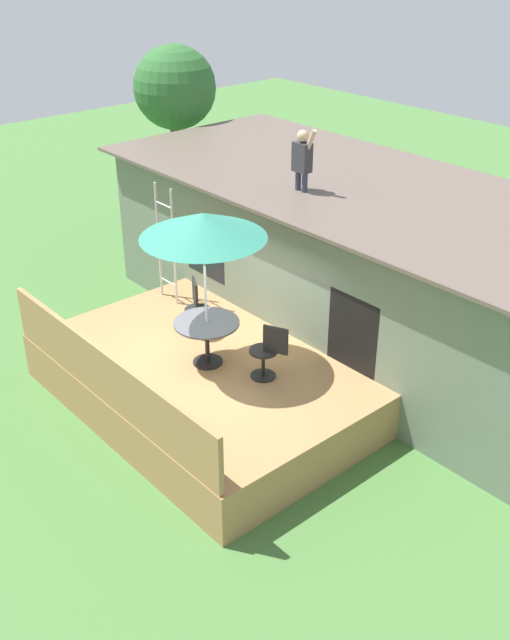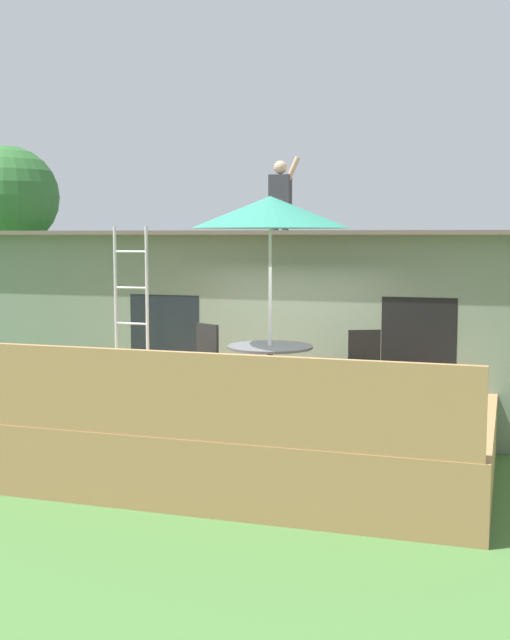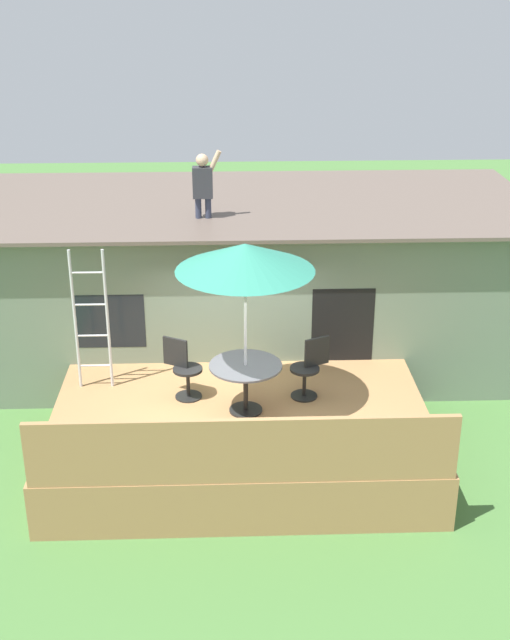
{
  "view_description": "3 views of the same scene",
  "coord_description": "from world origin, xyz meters",
  "views": [
    {
      "loc": [
        8.22,
        -6.1,
        7.1
      ],
      "look_at": [
        0.29,
        0.81,
        1.37
      ],
      "focal_mm": 41.67,
      "sensor_mm": 36.0,
      "label": 1
    },
    {
      "loc": [
        2.84,
        -9.34,
        2.88
      ],
      "look_at": [
        -0.31,
        0.61,
        1.78
      ],
      "focal_mm": 45.53,
      "sensor_mm": 36.0,
      "label": 2
    },
    {
      "loc": [
        -0.18,
        -10.53,
        6.77
      ],
      "look_at": [
        0.23,
        0.49,
        2.02
      ],
      "focal_mm": 46.63,
      "sensor_mm": 36.0,
      "label": 3
    }
  ],
  "objects": [
    {
      "name": "ground_plane",
      "position": [
        0.0,
        0.0,
        0.0
      ],
      "size": [
        40.0,
        40.0,
        0.0
      ],
      "primitive_type": "plane",
      "color": "#477538"
    },
    {
      "name": "house",
      "position": [
        0.0,
        3.6,
        1.48
      ],
      "size": [
        10.5,
        4.5,
        2.94
      ],
      "color": "slate",
      "rests_on": "ground"
    },
    {
      "name": "deck",
      "position": [
        0.0,
        0.0,
        0.4
      ],
      "size": [
        5.45,
        3.71,
        0.8
      ],
      "primitive_type": "cube",
      "color": "#A87A4C",
      "rests_on": "ground"
    },
    {
      "name": "deck_railing",
      "position": [
        0.0,
        -1.8,
        1.25
      ],
      "size": [
        5.35,
        0.08,
        0.9
      ],
      "primitive_type": "cube",
      "color": "#A87A4C",
      "rests_on": "deck"
    },
    {
      "name": "patio_table",
      "position": [
        0.08,
        -0.01,
        1.39
      ],
      "size": [
        1.04,
        1.04,
        0.74
      ],
      "color": "black",
      "rests_on": "deck"
    },
    {
      "name": "patio_umbrella",
      "position": [
        0.08,
        -0.01,
        3.15
      ],
      "size": [
        1.9,
        1.9,
        2.54
      ],
      "color": "silver",
      "rests_on": "deck"
    },
    {
      "name": "step_ladder",
      "position": [
        -2.18,
        0.84,
        1.9
      ],
      "size": [
        0.52,
        0.04,
        2.2
      ],
      "color": "silver",
      "rests_on": "deck"
    },
    {
      "name": "person_figure",
      "position": [
        -0.52,
        2.58,
        3.55
      ],
      "size": [
        0.47,
        0.2,
        1.11
      ],
      "color": "#33384C",
      "rests_on": "house"
    },
    {
      "name": "patio_chair_left",
      "position": [
        -0.83,
        0.48,
        1.26
      ],
      "size": [
        0.58,
        0.44,
        0.92
      ],
      "rotation": [
        0.0,
        0.0,
        -0.49
      ],
      "color": "black",
      "rests_on": "deck"
    },
    {
      "name": "patio_chair_right",
      "position": [
        1.03,
        0.42,
        1.26
      ],
      "size": [
        0.59,
        0.44,
        0.92
      ],
      "rotation": [
        0.0,
        0.0,
        -2.71
      ],
      "color": "black",
      "rests_on": "deck"
    }
  ]
}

